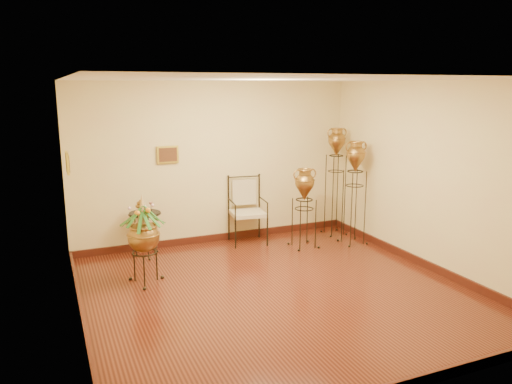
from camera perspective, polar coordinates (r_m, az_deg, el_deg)
name	(u,v)px	position (r m, az deg, el deg)	size (l,w,h in m)	color
ground	(277,292)	(6.86, 2.39, -11.30)	(5.00, 5.00, 0.00)	#5D2516
room_shell	(277,165)	(6.38, 2.44, 3.15)	(5.02, 5.02, 2.81)	beige
amphora_tall	(335,180)	(9.28, 9.07, 1.33)	(0.48, 0.48, 2.00)	black
amphora_mid	(354,192)	(8.79, 11.17, 0.01)	(0.45, 0.45, 1.82)	black
amphora_short	(304,208)	(8.52, 5.52, -1.80)	(0.56, 0.56, 1.39)	black
planter_urn	(143,233)	(7.07, -12.74, -4.60)	(0.91, 0.91, 1.30)	black
armchair	(248,211)	(8.72, -0.95, -2.14)	(0.73, 0.69, 1.16)	black
side_table	(146,233)	(8.28, -12.50, -4.64)	(0.52, 0.52, 0.92)	black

